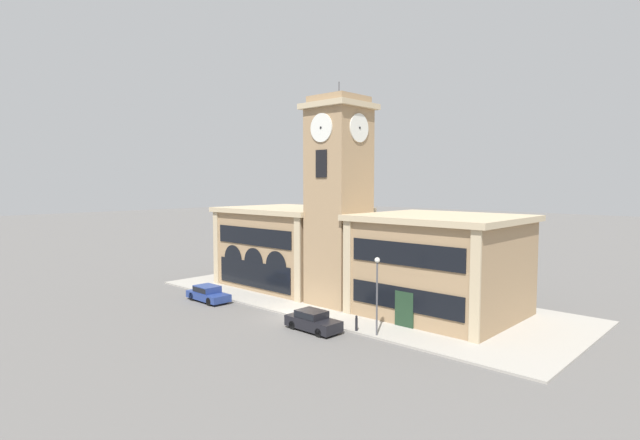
{
  "coord_description": "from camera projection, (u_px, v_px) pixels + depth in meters",
  "views": [
    {
      "loc": [
        27.18,
        -26.0,
        10.3
      ],
      "look_at": [
        -0.18,
        3.35,
        7.28
      ],
      "focal_mm": 28.0,
      "sensor_mm": 36.0,
      "label": 1
    }
  ],
  "objects": [
    {
      "name": "clock_tower",
      "position": [
        339.0,
        202.0,
        41.52
      ],
      "size": [
        4.88,
        4.88,
        18.54
      ],
      "color": "#9E7F5B",
      "rests_on": "ground_plane"
    },
    {
      "name": "bollard",
      "position": [
        356.0,
        323.0,
        34.18
      ],
      "size": [
        0.18,
        0.18,
        1.06
      ],
      "color": "black",
      "rests_on": "sidewalk_kerb"
    },
    {
      "name": "parked_car_near",
      "position": [
        208.0,
        293.0,
        43.27
      ],
      "size": [
        4.41,
        1.9,
        1.36
      ],
      "rotation": [
        0.0,
        0.0,
        -0.02
      ],
      "color": "navy",
      "rests_on": "ground_plane"
    },
    {
      "name": "parked_car_mid",
      "position": [
        313.0,
        320.0,
        34.68
      ],
      "size": [
        4.18,
        1.8,
        1.41
      ],
      "rotation": [
        0.0,
        0.0,
        -0.02
      ],
      "color": "black",
      "rests_on": "ground_plane"
    },
    {
      "name": "sidewalk_kerb",
      "position": [
        354.0,
        299.0,
        43.73
      ],
      "size": [
        37.6,
        15.13,
        0.15
      ],
      "color": "#A39E93",
      "rests_on": "ground_plane"
    },
    {
      "name": "street_lamp",
      "position": [
        377.0,
        284.0,
        32.95
      ],
      "size": [
        0.36,
        0.36,
        5.23
      ],
      "color": "#4C4C51",
      "rests_on": "sidewalk_kerb"
    },
    {
      "name": "ground_plane",
      "position": [
        292.0,
        317.0,
        38.22
      ],
      "size": [
        300.0,
        300.0,
        0.0
      ],
      "primitive_type": "plane",
      "color": "#605E5B"
    },
    {
      "name": "town_hall_left_wing",
      "position": [
        292.0,
        246.0,
        49.75
      ],
      "size": [
        13.11,
        10.49,
        7.83
      ],
      "color": "#9E7F5B",
      "rests_on": "ground_plane"
    },
    {
      "name": "town_hall_right_wing",
      "position": [
        440.0,
        265.0,
        38.48
      ],
      "size": [
        11.89,
        10.49,
        7.82
      ],
      "color": "#9E7F5B",
      "rests_on": "ground_plane"
    }
  ]
}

